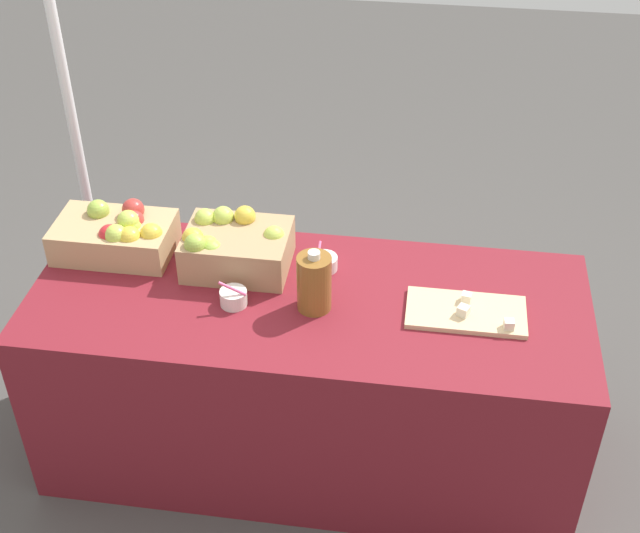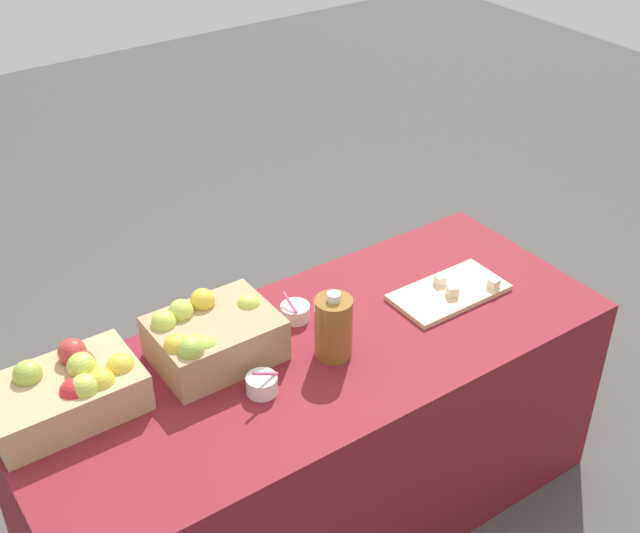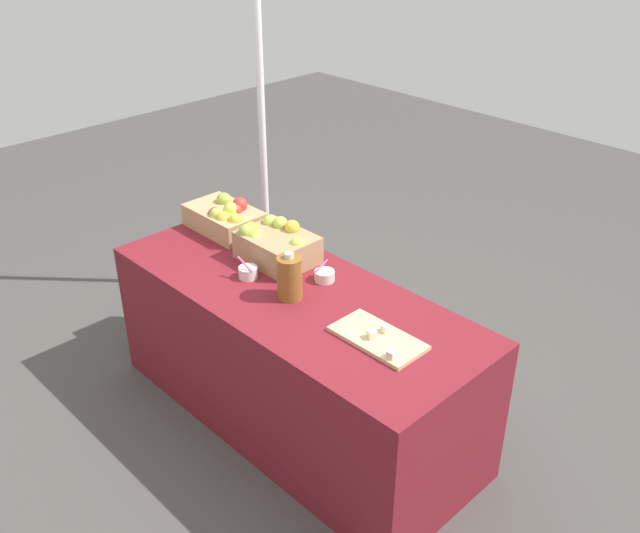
{
  "view_description": "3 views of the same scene",
  "coord_description": "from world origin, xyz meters",
  "px_view_note": "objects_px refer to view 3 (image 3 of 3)",
  "views": [
    {
      "loc": [
        0.36,
        -2.23,
        2.55
      ],
      "look_at": [
        0.03,
        0.06,
        0.83
      ],
      "focal_mm": 48.01,
      "sensor_mm": 36.0,
      "label": 1
    },
    {
      "loc": [
        -1.13,
        -1.65,
        2.36
      ],
      "look_at": [
        0.01,
        0.0,
        1.04
      ],
      "focal_mm": 46.88,
      "sensor_mm": 36.0,
      "label": 2
    },
    {
      "loc": [
        2.08,
        -1.85,
        2.42
      ],
      "look_at": [
        0.15,
        0.02,
        0.92
      ],
      "focal_mm": 39.84,
      "sensor_mm": 36.0,
      "label": 3
    }
  ],
  "objects_px": {
    "cutting_board_front": "(378,338)",
    "sample_bowl_mid": "(248,272)",
    "apple_crate_middle": "(276,244)",
    "sample_bowl_near": "(324,276)",
    "apple_crate_left": "(225,217)",
    "cider_jug": "(290,277)",
    "tent_pole": "(262,119)"
  },
  "relations": [
    {
      "from": "sample_bowl_mid",
      "to": "cider_jug",
      "type": "distance_m",
      "value": 0.28
    },
    {
      "from": "apple_crate_middle",
      "to": "cutting_board_front",
      "type": "bearing_deg",
      "value": -10.96
    },
    {
      "from": "sample_bowl_near",
      "to": "sample_bowl_mid",
      "type": "distance_m",
      "value": 0.36
    },
    {
      "from": "cutting_board_front",
      "to": "cider_jug",
      "type": "bearing_deg",
      "value": -176.46
    },
    {
      "from": "apple_crate_left",
      "to": "cider_jug",
      "type": "height_order",
      "value": "cider_jug"
    },
    {
      "from": "cutting_board_front",
      "to": "sample_bowl_mid",
      "type": "height_order",
      "value": "sample_bowl_mid"
    },
    {
      "from": "sample_bowl_mid",
      "to": "apple_crate_middle",
      "type": "bearing_deg",
      "value": 101.46
    },
    {
      "from": "apple_crate_left",
      "to": "sample_bowl_mid",
      "type": "height_order",
      "value": "apple_crate_left"
    },
    {
      "from": "tent_pole",
      "to": "sample_bowl_mid",
      "type": "bearing_deg",
      "value": -43.95
    },
    {
      "from": "sample_bowl_mid",
      "to": "cider_jug",
      "type": "bearing_deg",
      "value": 5.21
    },
    {
      "from": "apple_crate_left",
      "to": "apple_crate_middle",
      "type": "relative_size",
      "value": 1.15
    },
    {
      "from": "cutting_board_front",
      "to": "sample_bowl_near",
      "type": "relative_size",
      "value": 4.12
    },
    {
      "from": "apple_crate_left",
      "to": "sample_bowl_near",
      "type": "bearing_deg",
      "value": 0.37
    },
    {
      "from": "sample_bowl_near",
      "to": "apple_crate_left",
      "type": "bearing_deg",
      "value": -179.63
    },
    {
      "from": "apple_crate_left",
      "to": "sample_bowl_near",
      "type": "xyz_separation_m",
      "value": [
        0.75,
        0.0,
        -0.05
      ]
    },
    {
      "from": "apple_crate_middle",
      "to": "cider_jug",
      "type": "height_order",
      "value": "cider_jug"
    },
    {
      "from": "apple_crate_middle",
      "to": "sample_bowl_mid",
      "type": "distance_m",
      "value": 0.22
    },
    {
      "from": "apple_crate_middle",
      "to": "sample_bowl_near",
      "type": "relative_size",
      "value": 3.81
    },
    {
      "from": "cutting_board_front",
      "to": "cider_jug",
      "type": "height_order",
      "value": "cider_jug"
    },
    {
      "from": "cutting_board_front",
      "to": "tent_pole",
      "type": "relative_size",
      "value": 0.17
    },
    {
      "from": "sample_bowl_near",
      "to": "cider_jug",
      "type": "relative_size",
      "value": 0.42
    },
    {
      "from": "sample_bowl_mid",
      "to": "cider_jug",
      "type": "xyz_separation_m",
      "value": [
        0.27,
        0.02,
        0.07
      ]
    },
    {
      "from": "cutting_board_front",
      "to": "tent_pole",
      "type": "distance_m",
      "value": 1.83
    },
    {
      "from": "tent_pole",
      "to": "apple_crate_left",
      "type": "bearing_deg",
      "value": -57.36
    },
    {
      "from": "apple_crate_left",
      "to": "sample_bowl_near",
      "type": "distance_m",
      "value": 0.75
    },
    {
      "from": "apple_crate_left",
      "to": "apple_crate_middle",
      "type": "distance_m",
      "value": 0.43
    },
    {
      "from": "apple_crate_left",
      "to": "cider_jug",
      "type": "relative_size",
      "value": 1.85
    },
    {
      "from": "sample_bowl_near",
      "to": "apple_crate_middle",
      "type": "bearing_deg",
      "value": -175.19
    },
    {
      "from": "apple_crate_middle",
      "to": "tent_pole",
      "type": "distance_m",
      "value": 1.06
    },
    {
      "from": "sample_bowl_mid",
      "to": "apple_crate_left",
      "type": "bearing_deg",
      "value": 153.71
    },
    {
      "from": "cider_jug",
      "to": "tent_pole",
      "type": "bearing_deg",
      "value": 144.59
    },
    {
      "from": "cutting_board_front",
      "to": "apple_crate_middle",
      "type": "bearing_deg",
      "value": 169.04
    }
  ]
}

